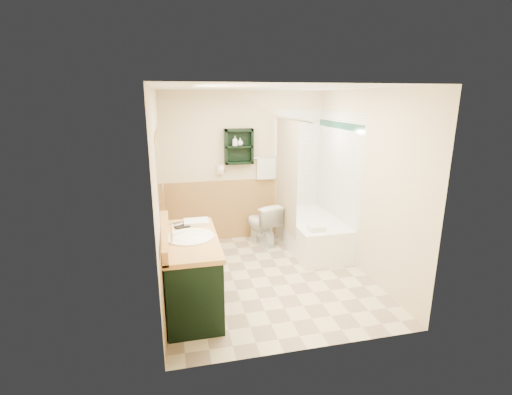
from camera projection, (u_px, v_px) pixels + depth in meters
The scene contains 25 objects.
floor at pixel (267, 277), 4.90m from camera, with size 3.00×3.00×0.00m, color beige.
back_wall at pixel (244, 167), 6.01m from camera, with size 2.60×0.04×2.40m, color #F9EAC3.
left_wall at pixel (158, 195), 4.30m from camera, with size 0.04×3.00×2.40m, color #F9EAC3.
right_wall at pixel (365, 183), 4.87m from camera, with size 0.04×3.00×2.40m, color #F9EAC3.
ceiling at pixel (269, 86), 4.26m from camera, with size 2.60×3.00×0.04m, color white.
wainscot_left at pixel (165, 250), 4.49m from camera, with size 2.98×2.98×1.00m, color tan, non-canonical shape.
wainscot_back at pixel (245, 209), 6.16m from camera, with size 2.58×2.58×1.00m, color tan, non-canonical shape.
mirror_frame at pixel (159, 179), 3.71m from camera, with size 1.30×1.30×1.00m, color brown, non-canonical shape.
mirror_glass at pixel (160, 179), 3.71m from camera, with size 1.20×1.20×0.90m, color white, non-canonical shape.
tile_right at pixel (337, 182), 5.61m from camera, with size 1.50×1.50×2.10m, color white, non-canonical shape.
tile_back at pixel (304, 174), 6.23m from camera, with size 0.95×0.95×2.10m, color white, non-canonical shape.
tile_accent at pixel (339, 125), 5.38m from camera, with size 1.50×1.50×0.10m, color #124030, non-canonical shape.
wall_shelf at pixel (239, 146), 5.79m from camera, with size 0.45×0.15×0.55m, color black.
hair_dryer at pixel (220, 169), 5.84m from camera, with size 0.10×0.24×0.18m, color white, non-canonical shape.
towel_bar at pixel (266, 158), 5.98m from camera, with size 0.40×0.06×0.40m, color silver, non-canonical shape.
curtain_rod at pixel (291, 119), 5.19m from camera, with size 0.03×0.03×1.60m, color silver.
shower_curtain at pixel (286, 176), 5.58m from camera, with size 1.05×1.05×1.70m, color #BFB190, non-canonical shape.
vanity at pixel (192, 273), 4.10m from camera, with size 0.59×1.31×0.83m, color black.
bathtub at pixel (311, 233), 5.78m from camera, with size 0.75×1.50×0.50m, color white.
toilet at pixel (262, 224), 5.93m from camera, with size 0.38×0.68×0.67m, color white.
counter_towel at pixel (196, 222), 4.44m from camera, with size 0.29×0.23×0.04m, color silver.
vanity_book at pixel (173, 219), 4.27m from camera, with size 0.16×0.02×0.22m, color black.
tub_towel at pixel (316, 228), 5.15m from camera, with size 0.21×0.18×0.07m, color silver.
soap_bottle_a at pixel (235, 143), 5.76m from camera, with size 0.07×0.15×0.07m, color white.
soap_bottle_b at pixel (240, 143), 5.78m from camera, with size 0.09×0.12×0.09m, color white.
Camera 1 is at (-1.14, -4.31, 2.29)m, focal length 26.00 mm.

